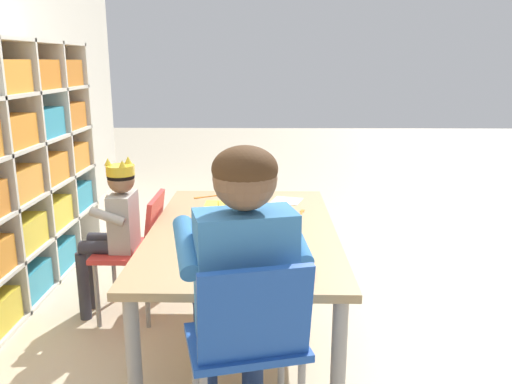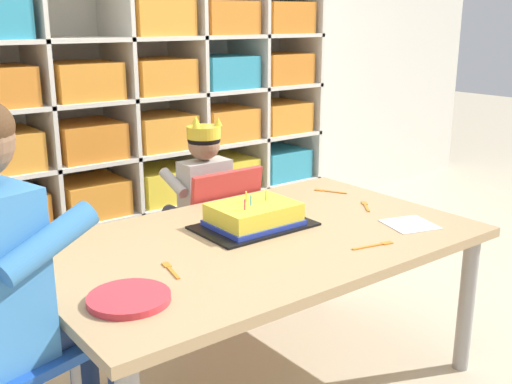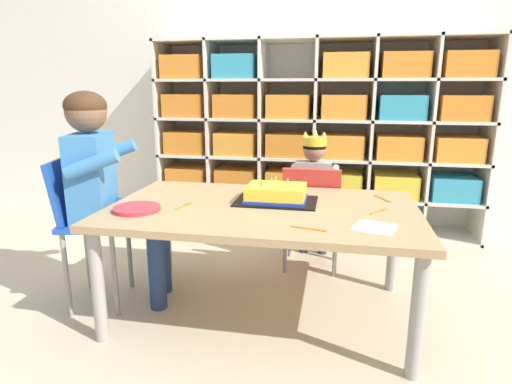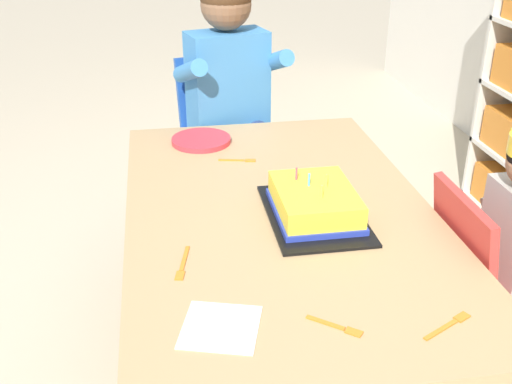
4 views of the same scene
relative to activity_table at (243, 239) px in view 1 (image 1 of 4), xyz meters
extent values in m
plane|color=beige|center=(0.00, 0.00, -0.49)|extent=(16.00, 16.00, 0.00)
cube|color=silver|center=(0.56, 1.32, 0.22)|extent=(0.02, 0.39, 1.41)
cube|color=silver|center=(0.95, 1.32, 0.22)|extent=(0.02, 0.39, 1.41)
cube|color=silver|center=(1.34, 1.32, 0.22)|extent=(0.02, 0.39, 1.41)
cube|color=teal|center=(0.36, 1.30, -0.38)|extent=(0.31, 0.31, 0.17)
cube|color=teal|center=(0.75, 1.30, -0.38)|extent=(0.31, 0.31, 0.17)
cube|color=yellow|center=(0.36, 1.30, -0.10)|extent=(0.31, 0.31, 0.17)
cube|color=yellow|center=(0.75, 1.30, -0.10)|extent=(0.31, 0.31, 0.17)
cube|color=teal|center=(1.14, 1.30, -0.10)|extent=(0.31, 0.31, 0.17)
cube|color=orange|center=(0.36, 1.30, 0.18)|extent=(0.31, 0.31, 0.17)
cube|color=orange|center=(0.75, 1.30, 0.18)|extent=(0.31, 0.31, 0.17)
cube|color=orange|center=(1.14, 1.30, 0.18)|extent=(0.31, 0.31, 0.17)
cube|color=teal|center=(0.75, 1.30, 0.45)|extent=(0.31, 0.31, 0.17)
cube|color=orange|center=(1.14, 1.30, 0.45)|extent=(0.31, 0.31, 0.17)
cube|color=orange|center=(0.75, 1.30, 0.73)|extent=(0.31, 0.31, 0.17)
cube|color=orange|center=(1.14, 1.30, 0.73)|extent=(0.31, 0.31, 0.17)
cube|color=tan|center=(0.00, 0.00, 0.04)|extent=(1.41, 0.86, 0.03)
cylinder|color=#9E9993|center=(-0.65, -0.37, -0.23)|extent=(0.06, 0.06, 0.51)
cylinder|color=#9E9993|center=(0.65, -0.37, -0.23)|extent=(0.06, 0.06, 0.51)
cylinder|color=#9E9993|center=(-0.65, 0.37, -0.23)|extent=(0.06, 0.06, 0.51)
cylinder|color=#9E9993|center=(0.65, 0.37, -0.23)|extent=(0.06, 0.06, 0.51)
cube|color=red|center=(0.20, 0.60, -0.14)|extent=(0.35, 0.31, 0.03)
cube|color=red|center=(0.20, 0.46, 0.02)|extent=(0.32, 0.06, 0.28)
cylinder|color=gray|center=(0.34, 0.73, -0.32)|extent=(0.02, 0.02, 0.34)
cylinder|color=gray|center=(0.05, 0.73, -0.32)|extent=(0.02, 0.02, 0.34)
cylinder|color=gray|center=(0.34, 0.48, -0.32)|extent=(0.02, 0.02, 0.34)
cylinder|color=gray|center=(0.05, 0.48, -0.32)|extent=(0.02, 0.02, 0.34)
cube|color=#B2ADA3|center=(0.20, 0.61, 0.02)|extent=(0.21, 0.11, 0.29)
sphere|color=#997051|center=(0.20, 0.61, 0.24)|extent=(0.13, 0.13, 0.13)
ellipsoid|color=black|center=(0.20, 0.61, 0.26)|extent=(0.14, 0.14, 0.10)
cylinder|color=yellow|center=(0.20, 0.61, 0.29)|extent=(0.14, 0.14, 0.05)
cone|color=yellow|center=(0.20, 0.67, 0.33)|extent=(0.04, 0.04, 0.04)
cone|color=yellow|center=(0.25, 0.59, 0.33)|extent=(0.04, 0.04, 0.04)
cone|color=yellow|center=(0.14, 0.59, 0.33)|extent=(0.04, 0.04, 0.04)
cylinder|color=#33333D|center=(0.26, 0.72, -0.10)|extent=(0.07, 0.21, 0.07)
cylinder|color=#33333D|center=(0.13, 0.72, -0.10)|extent=(0.07, 0.21, 0.07)
cylinder|color=#33333D|center=(0.26, 0.82, -0.31)|extent=(0.06, 0.06, 0.36)
cylinder|color=#33333D|center=(0.13, 0.82, -0.31)|extent=(0.06, 0.06, 0.36)
cylinder|color=#B2ADA3|center=(0.32, 0.66, 0.08)|extent=(0.05, 0.17, 0.10)
cylinder|color=#B2ADA3|center=(0.07, 0.66, 0.08)|extent=(0.05, 0.17, 0.10)
cube|color=#1E4CA8|center=(-0.83, -0.04, -0.05)|extent=(0.36, 0.42, 0.03)
cube|color=#1E4CA8|center=(-0.96, -0.08, 0.11)|extent=(0.14, 0.34, 0.30)
cylinder|color=gray|center=(-0.69, -0.16, -0.27)|extent=(0.02, 0.02, 0.43)
cube|color=#3D7FBC|center=(-0.83, -0.04, 0.17)|extent=(0.23, 0.33, 0.42)
sphere|color=brown|center=(-0.83, -0.04, 0.48)|extent=(0.19, 0.19, 0.19)
ellipsoid|color=#472D19|center=(-0.83, -0.04, 0.51)|extent=(0.19, 0.19, 0.14)
cylinder|color=navy|center=(-0.66, -0.09, -0.01)|extent=(0.32, 0.17, 0.10)
cylinder|color=navy|center=(-0.71, 0.08, -0.01)|extent=(0.32, 0.17, 0.10)
cylinder|color=navy|center=(-0.52, -0.06, -0.26)|extent=(0.08, 0.08, 0.45)
cylinder|color=navy|center=(-0.56, 0.12, -0.26)|extent=(0.08, 0.08, 0.45)
cylinder|color=#3D7FBC|center=(-0.73, -0.19, 0.26)|extent=(0.26, 0.12, 0.14)
cylinder|color=#3D7FBC|center=(-0.82, 0.14, 0.26)|extent=(0.26, 0.12, 0.14)
cube|color=black|center=(0.05, 0.09, 0.06)|extent=(0.39, 0.25, 0.01)
cube|color=yellow|center=(0.05, 0.09, 0.10)|extent=(0.27, 0.21, 0.07)
cube|color=#283DB2|center=(0.05, 0.09, 0.07)|extent=(0.29, 0.22, 0.02)
cylinder|color=#EFCC4C|center=(0.04, 0.12, 0.15)|extent=(0.01, 0.01, 0.04)
cylinder|color=#EFCC4C|center=(0.10, 0.09, 0.15)|extent=(0.01, 0.01, 0.04)
cylinder|color=#E54C66|center=(-0.02, 0.05, 0.15)|extent=(0.01, 0.01, 0.04)
cylinder|color=#4CB2E5|center=(0.03, 0.07, 0.15)|extent=(0.01, 0.01, 0.04)
cylinder|color=#DB333D|center=(-0.54, -0.18, 0.06)|extent=(0.21, 0.21, 0.02)
cube|color=white|center=(0.49, -0.22, 0.06)|extent=(0.19, 0.19, 0.00)
cube|color=orange|center=(0.57, 0.22, 0.06)|extent=(0.05, 0.09, 0.00)
cube|color=orange|center=(0.54, 0.28, 0.06)|extent=(0.03, 0.04, 0.00)
cube|color=orange|center=(0.21, -0.28, 0.06)|extent=(0.11, 0.03, 0.00)
cube|color=orange|center=(0.28, -0.30, 0.06)|extent=(0.04, 0.03, 0.00)
cube|color=orange|center=(-0.36, -0.09, 0.06)|extent=(0.03, 0.09, 0.00)
cube|color=orange|center=(-0.35, -0.03, 0.06)|extent=(0.03, 0.04, 0.00)
cube|color=orange|center=(0.51, -0.01, 0.06)|extent=(0.06, 0.07, 0.00)
cube|color=orange|center=(0.55, 0.04, 0.06)|extent=(0.04, 0.04, 0.00)
camera|label=1|loc=(-2.30, -0.10, 0.81)|focal=36.37mm
camera|label=2|loc=(-1.14, -1.48, 0.74)|focal=43.12mm
camera|label=3|loc=(0.33, -1.86, 0.59)|focal=29.72mm
camera|label=4|loc=(1.50, -0.32, 0.87)|focal=43.36mm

